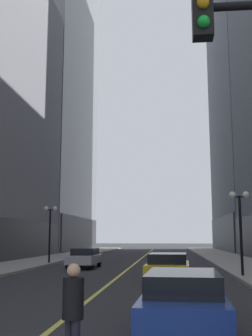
{
  "coord_description": "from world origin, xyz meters",
  "views": [
    {
      "loc": [
        2.69,
        -3.09,
        2.08
      ],
      "look_at": [
        -0.3,
        26.58,
        7.01
      ],
      "focal_mm": 44.68,
      "sensor_mm": 36.0,
      "label": 1
    }
  ],
  "objects_px": {
    "car_yellow": "(168,266)",
    "street_lamp_left_far": "(50,221)",
    "car_silver": "(85,257)",
    "pedestrian_in_black_coat": "(73,309)",
    "car_blue": "(183,299)",
    "street_lamp_right_mid": "(240,214)"
  },
  "relations": [
    {
      "from": "street_lamp_right_mid",
      "to": "street_lamp_left_far",
      "type": "bearing_deg",
      "value": 143.57
    },
    {
      "from": "car_yellow",
      "to": "street_lamp_left_far",
      "type": "distance_m",
      "value": 14.88
    },
    {
      "from": "car_yellow",
      "to": "street_lamp_right_mid",
      "type": "relative_size",
      "value": 1.01
    },
    {
      "from": "street_lamp_right_mid",
      "to": "pedestrian_in_black_coat",
      "type": "bearing_deg",
      "value": -108.61
    },
    {
      "from": "pedestrian_in_black_coat",
      "to": "car_silver",
      "type": "bearing_deg",
      "value": 100.85
    },
    {
      "from": "car_silver",
      "to": "pedestrian_in_black_coat",
      "type": "distance_m",
      "value": 22.21
    },
    {
      "from": "car_yellow",
      "to": "car_silver",
      "type": "distance_m",
      "value": 10.1
    },
    {
      "from": "car_blue",
      "to": "pedestrian_in_black_coat",
      "type": "bearing_deg",
      "value": -121.51
    },
    {
      "from": "car_silver",
      "to": "pedestrian_in_black_coat",
      "type": "xyz_separation_m",
      "value": [
        4.18,
        -21.81,
        0.25
      ]
    },
    {
      "from": "car_blue",
      "to": "pedestrian_in_black_coat",
      "type": "relative_size",
      "value": 2.88
    },
    {
      "from": "pedestrian_in_black_coat",
      "to": "street_lamp_left_far",
      "type": "height_order",
      "value": "street_lamp_left_far"
    },
    {
      "from": "car_silver",
      "to": "street_lamp_left_far",
      "type": "distance_m",
      "value": 5.29
    },
    {
      "from": "car_blue",
      "to": "car_silver",
      "type": "bearing_deg",
      "value": 107.68
    },
    {
      "from": "car_silver",
      "to": "pedestrian_in_black_coat",
      "type": "height_order",
      "value": "pedestrian_in_black_coat"
    },
    {
      "from": "street_lamp_left_far",
      "to": "car_blue",
      "type": "bearing_deg",
      "value": -66.89
    },
    {
      "from": "car_blue",
      "to": "pedestrian_in_black_coat",
      "type": "height_order",
      "value": "pedestrian_in_black_coat"
    },
    {
      "from": "pedestrian_in_black_coat",
      "to": "street_lamp_left_far",
      "type": "xyz_separation_m",
      "value": [
        -7.57,
        24.98,
        2.29
      ]
    },
    {
      "from": "car_yellow",
      "to": "pedestrian_in_black_coat",
      "type": "height_order",
      "value": "pedestrian_in_black_coat"
    },
    {
      "from": "car_yellow",
      "to": "pedestrian_in_black_coat",
      "type": "relative_size",
      "value": 2.7
    },
    {
      "from": "car_silver",
      "to": "street_lamp_right_mid",
      "type": "relative_size",
      "value": 0.98
    },
    {
      "from": "car_yellow",
      "to": "street_lamp_left_far",
      "type": "relative_size",
      "value": 1.01
    },
    {
      "from": "car_yellow",
      "to": "car_silver",
      "type": "height_order",
      "value": "same"
    }
  ]
}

